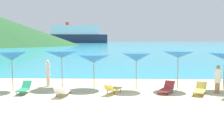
{
  "coord_description": "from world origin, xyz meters",
  "views": [
    {
      "loc": [
        -1.21,
        -11.59,
        3.08
      ],
      "look_at": [
        -1.63,
        4.15,
        1.2
      ],
      "focal_mm": 40.56,
      "sensor_mm": 36.0,
      "label": 1
    }
  ],
  "objects_px": {
    "lounge_chair_2": "(200,89)",
    "beachgoer_3": "(48,72)",
    "umbrella_1": "(12,56)",
    "lounge_chair_3": "(167,88)",
    "umbrella_3": "(94,59)",
    "cruise_ship": "(76,35)",
    "umbrella_4": "(136,57)",
    "lounge_chair_6": "(113,89)",
    "umbrella_2": "(62,55)",
    "lounge_chair_1": "(24,88)",
    "umbrella_5": "(178,55)",
    "beachgoer_2": "(218,79)",
    "lounge_chair_7": "(63,91)"
  },
  "relations": [
    {
      "from": "beachgoer_3",
      "to": "beachgoer_2",
      "type": "bearing_deg",
      "value": 75.93
    },
    {
      "from": "umbrella_1",
      "to": "umbrella_5",
      "type": "relative_size",
      "value": 0.99
    },
    {
      "from": "umbrella_5",
      "to": "lounge_chair_7",
      "type": "relative_size",
      "value": 1.49
    },
    {
      "from": "umbrella_1",
      "to": "cruise_ship",
      "type": "bearing_deg",
      "value": 98.79
    },
    {
      "from": "umbrella_5",
      "to": "cruise_ship",
      "type": "bearing_deg",
      "value": 101.13
    },
    {
      "from": "umbrella_4",
      "to": "cruise_ship",
      "type": "xyz_separation_m",
      "value": [
        -45.07,
        242.34,
        5.8
      ]
    },
    {
      "from": "beachgoer_3",
      "to": "umbrella_1",
      "type": "bearing_deg",
      "value": -52.87
    },
    {
      "from": "umbrella_2",
      "to": "lounge_chair_1",
      "type": "height_order",
      "value": "umbrella_2"
    },
    {
      "from": "beachgoer_3",
      "to": "lounge_chair_3",
      "type": "bearing_deg",
      "value": 72.11
    },
    {
      "from": "umbrella_4",
      "to": "lounge_chair_1",
      "type": "distance_m",
      "value": 6.87
    },
    {
      "from": "beachgoer_3",
      "to": "lounge_chair_7",
      "type": "bearing_deg",
      "value": 25.8
    },
    {
      "from": "lounge_chair_3",
      "to": "beachgoer_2",
      "type": "bearing_deg",
      "value": 27.54
    },
    {
      "from": "beachgoer_3",
      "to": "umbrella_3",
      "type": "bearing_deg",
      "value": 73.34
    },
    {
      "from": "umbrella_3",
      "to": "lounge_chair_7",
      "type": "height_order",
      "value": "umbrella_3"
    },
    {
      "from": "umbrella_5",
      "to": "beachgoer_2",
      "type": "distance_m",
      "value": 2.66
    },
    {
      "from": "lounge_chair_1",
      "to": "lounge_chair_2",
      "type": "xyz_separation_m",
      "value": [
        10.06,
        -0.03,
        -0.02
      ]
    },
    {
      "from": "umbrella_2",
      "to": "umbrella_5",
      "type": "height_order",
      "value": "umbrella_5"
    },
    {
      "from": "lounge_chair_3",
      "to": "cruise_ship",
      "type": "relative_size",
      "value": 0.03
    },
    {
      "from": "lounge_chair_1",
      "to": "lounge_chair_7",
      "type": "relative_size",
      "value": 0.93
    },
    {
      "from": "umbrella_4",
      "to": "beachgoer_3",
      "type": "distance_m",
      "value": 6.0
    },
    {
      "from": "umbrella_2",
      "to": "lounge_chair_3",
      "type": "height_order",
      "value": "umbrella_2"
    },
    {
      "from": "umbrella_4",
      "to": "lounge_chair_2",
      "type": "bearing_deg",
      "value": -19.22
    },
    {
      "from": "umbrella_2",
      "to": "lounge_chair_2",
      "type": "height_order",
      "value": "umbrella_2"
    },
    {
      "from": "umbrella_3",
      "to": "lounge_chair_6",
      "type": "distance_m",
      "value": 2.54
    },
    {
      "from": "lounge_chair_2",
      "to": "umbrella_1",
      "type": "bearing_deg",
      "value": -158.22
    },
    {
      "from": "umbrella_2",
      "to": "umbrella_4",
      "type": "bearing_deg",
      "value": -7.32
    },
    {
      "from": "umbrella_1",
      "to": "lounge_chair_1",
      "type": "relative_size",
      "value": 1.59
    },
    {
      "from": "umbrella_1",
      "to": "umbrella_4",
      "type": "distance_m",
      "value": 7.55
    },
    {
      "from": "lounge_chair_2",
      "to": "lounge_chair_3",
      "type": "bearing_deg",
      "value": -166.45
    },
    {
      "from": "lounge_chair_7",
      "to": "beachgoer_3",
      "type": "xyz_separation_m",
      "value": [
        -1.6,
        2.88,
        0.68
      ]
    },
    {
      "from": "umbrella_2",
      "to": "cruise_ship",
      "type": "xyz_separation_m",
      "value": [
        -40.35,
        241.73,
        5.67
      ]
    },
    {
      "from": "umbrella_3",
      "to": "umbrella_4",
      "type": "distance_m",
      "value": 2.68
    },
    {
      "from": "cruise_ship",
      "to": "lounge_chair_3",
      "type": "bearing_deg",
      "value": -86.72
    },
    {
      "from": "lounge_chair_2",
      "to": "beachgoer_3",
      "type": "relative_size",
      "value": 0.89
    },
    {
      "from": "umbrella_2",
      "to": "umbrella_5",
      "type": "relative_size",
      "value": 0.99
    },
    {
      "from": "beachgoer_3",
      "to": "umbrella_2",
      "type": "bearing_deg",
      "value": 60.41
    },
    {
      "from": "umbrella_4",
      "to": "lounge_chair_1",
      "type": "height_order",
      "value": "umbrella_4"
    },
    {
      "from": "umbrella_1",
      "to": "lounge_chair_2",
      "type": "bearing_deg",
      "value": -4.45
    },
    {
      "from": "lounge_chair_3",
      "to": "lounge_chair_7",
      "type": "relative_size",
      "value": 1.04
    },
    {
      "from": "umbrella_1",
      "to": "cruise_ship",
      "type": "height_order",
      "value": "cruise_ship"
    },
    {
      "from": "umbrella_1",
      "to": "umbrella_4",
      "type": "height_order",
      "value": "umbrella_1"
    },
    {
      "from": "umbrella_3",
      "to": "cruise_ship",
      "type": "relative_size",
      "value": 0.03
    },
    {
      "from": "lounge_chair_6",
      "to": "beachgoer_3",
      "type": "xyz_separation_m",
      "value": [
        -4.38,
        2.3,
        0.63
      ]
    },
    {
      "from": "umbrella_1",
      "to": "lounge_chair_2",
      "type": "relative_size",
      "value": 1.52
    },
    {
      "from": "umbrella_4",
      "to": "lounge_chair_7",
      "type": "distance_m",
      "value": 4.87
    },
    {
      "from": "umbrella_5",
      "to": "beachgoer_3",
      "type": "xyz_separation_m",
      "value": [
        -8.36,
        0.94,
        -1.24
      ]
    },
    {
      "from": "lounge_chair_3",
      "to": "umbrella_1",
      "type": "bearing_deg",
      "value": -154.74
    },
    {
      "from": "umbrella_5",
      "to": "umbrella_2",
      "type": "bearing_deg",
      "value": 176.72
    },
    {
      "from": "umbrella_3",
      "to": "cruise_ship",
      "type": "bearing_deg",
      "value": 99.95
    },
    {
      "from": "lounge_chair_7",
      "to": "lounge_chair_3",
      "type": "bearing_deg",
      "value": -169.25
    }
  ]
}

